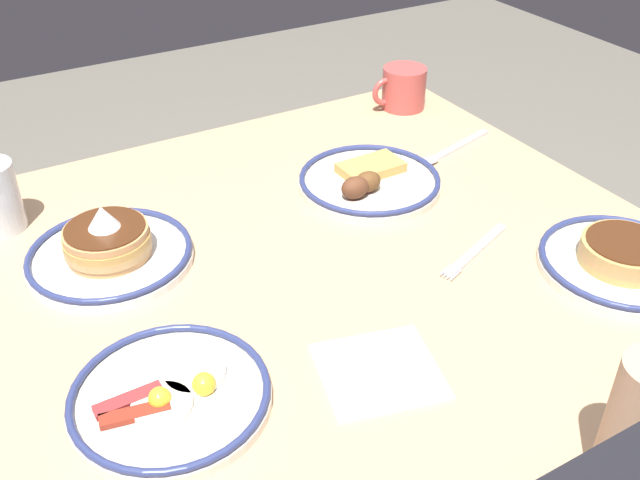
{
  "coord_description": "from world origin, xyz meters",
  "views": [
    {
      "loc": [
        0.46,
        0.81,
        1.4
      ],
      "look_at": [
        -0.0,
        0.01,
        0.77
      ],
      "focal_mm": 40.7,
      "sensor_mm": 36.0,
      "label": 1
    }
  ],
  "objects": [
    {
      "name": "plate_far_side",
      "position": [
        0.31,
        0.19,
        0.75
      ],
      "size": [
        0.25,
        0.25,
        0.04
      ],
      "color": "silver",
      "rests_on": "dining_table"
    },
    {
      "name": "plate_far_companion",
      "position": [
        -0.38,
        0.27,
        0.76
      ],
      "size": [
        0.25,
        0.25,
        0.05
      ],
      "color": "silver",
      "rests_on": "dining_table"
    },
    {
      "name": "plate_center_pancakes",
      "position": [
        0.29,
        -0.14,
        0.76
      ],
      "size": [
        0.25,
        0.25,
        0.1
      ],
      "color": "white",
      "rests_on": "dining_table"
    },
    {
      "name": "coffee_mug",
      "position": [
        -0.44,
        -0.39,
        0.78
      ],
      "size": [
        0.13,
        0.1,
        0.09
      ],
      "color": "#BF4C47",
      "rests_on": "dining_table"
    },
    {
      "name": "fork_near",
      "position": [
        -0.22,
        0.13,
        0.74
      ],
      "size": [
        0.18,
        0.08,
        0.01
      ],
      "color": "silver",
      "rests_on": "dining_table"
    },
    {
      "name": "tea_spoon",
      "position": [
        -0.39,
        -0.16,
        0.74
      ],
      "size": [
        0.2,
        0.07,
        0.01
      ],
      "color": "silver",
      "rests_on": "dining_table"
    },
    {
      "name": "dining_table",
      "position": [
        0.0,
        0.0,
        0.62
      ],
      "size": [
        1.11,
        0.99,
        0.74
      ],
      "color": "tan",
      "rests_on": "ground_plane"
    },
    {
      "name": "paper_napkin",
      "position": [
        0.06,
        0.27,
        0.74
      ],
      "size": [
        0.18,
        0.17,
        0.0
      ],
      "primitive_type": "cube",
      "rotation": [
        0.0,
        0.0,
        -0.25
      ],
      "color": "white",
      "rests_on": "dining_table"
    },
    {
      "name": "plate_near_main",
      "position": [
        -0.19,
        -0.13,
        0.75
      ],
      "size": [
        0.26,
        0.26,
        0.05
      ],
      "color": "silver",
      "rests_on": "dining_table"
    }
  ]
}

